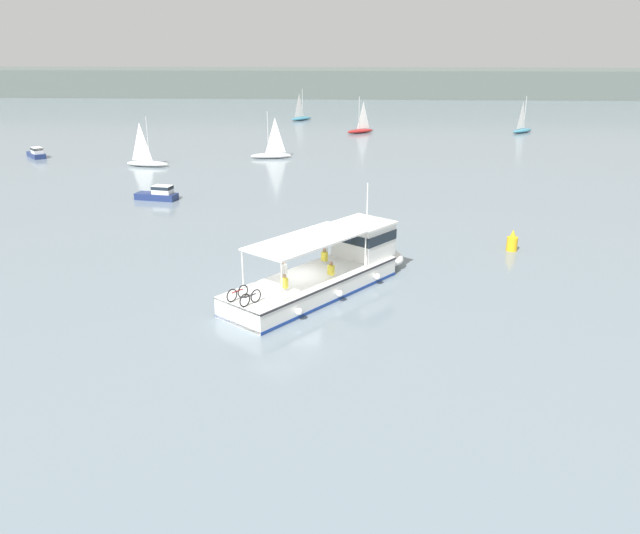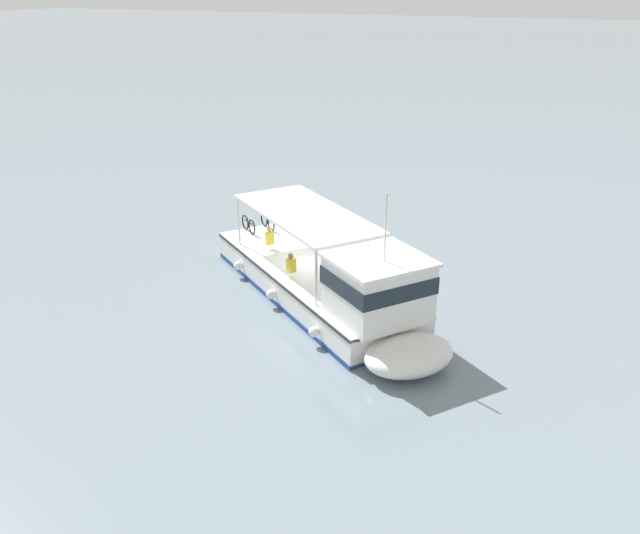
% 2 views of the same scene
% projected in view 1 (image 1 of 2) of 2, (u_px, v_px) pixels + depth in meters
% --- Properties ---
extents(ground_plane, '(400.00, 400.00, 0.00)m').
position_uv_depth(ground_plane, '(298.00, 294.00, 33.69)').
color(ground_plane, slate).
extents(distant_shoreline, '(400.00, 28.00, 6.75)m').
position_uv_depth(distant_shoreline, '(348.00, 82.00, 166.05)').
color(distant_shoreline, '#515B56').
rests_on(distant_shoreline, ground).
extents(ferry_main, '(10.18, 11.97, 5.32)m').
position_uv_depth(ferry_main, '(332.00, 269.00, 34.41)').
color(ferry_main, white).
rests_on(ferry_main, ground).
extents(motorboat_near_starboard, '(3.78, 1.95, 1.26)m').
position_uv_depth(motorboat_near_starboard, '(159.00, 194.00, 54.03)').
color(motorboat_near_starboard, navy).
rests_on(motorboat_near_starboard, ground).
extents(sailboat_horizon_east, '(4.94, 1.99, 5.40)m').
position_uv_depth(sailboat_horizon_east, '(147.00, 161.00, 68.99)').
color(sailboat_horizon_east, white).
rests_on(sailboat_horizon_east, ground).
extents(sailboat_mid_channel, '(4.63, 4.08, 5.40)m').
position_uv_depth(sailboat_mid_channel, '(361.00, 129.00, 95.31)').
color(sailboat_mid_channel, maroon).
rests_on(sailboat_mid_channel, ground).
extents(sailboat_far_right, '(4.32, 4.44, 5.40)m').
position_uv_depth(sailboat_far_right, '(522.00, 129.00, 95.73)').
color(sailboat_far_right, teal).
rests_on(sailboat_far_right, ground).
extents(motorboat_outer_anchorage, '(3.36, 3.56, 1.26)m').
position_uv_depth(motorboat_outer_anchorage, '(36.00, 153.00, 74.33)').
color(motorboat_outer_anchorage, navy).
rests_on(motorboat_outer_anchorage, ground).
extents(sailboat_off_bow, '(4.10, 4.61, 5.40)m').
position_uv_depth(sailboat_off_bow, '(301.00, 117.00, 111.54)').
color(sailboat_off_bow, teal).
rests_on(sailboat_off_bow, ground).
extents(sailboat_horizon_west, '(4.98, 2.26, 5.40)m').
position_uv_depth(sailboat_horizon_west, '(271.00, 154.00, 73.99)').
color(sailboat_horizon_west, white).
rests_on(sailboat_horizon_west, ground).
extents(channel_buoy, '(0.70, 0.70, 1.40)m').
position_uv_depth(channel_buoy, '(512.00, 242.00, 40.61)').
color(channel_buoy, gold).
rests_on(channel_buoy, ground).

